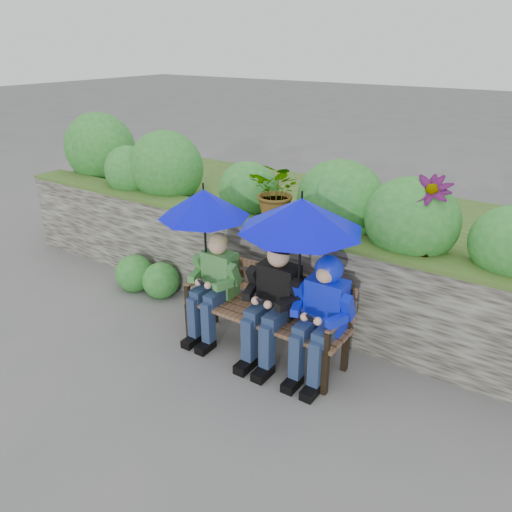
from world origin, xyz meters
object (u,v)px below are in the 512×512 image
Objects in this scene: boy_middle at (273,299)px; umbrella_left at (204,203)px; boy_left at (214,282)px; boy_right at (321,310)px; park_bench at (268,306)px; umbrella_right at (301,215)px.

boy_middle is 1.08m from umbrella_left.
umbrella_left is (-0.11, 0.03, 0.76)m from boy_left.
boy_left is 0.77m from umbrella_left.
boy_left is 0.97× the size of boy_right.
umbrella_left is at bearing 164.41° from boy_left.
umbrella_left reaches higher than boy_middle.
park_bench is 1.48× the size of boy_left.
umbrella_left is (-0.79, 0.04, 0.74)m from boy_middle.
boy_middle is 1.26× the size of umbrella_left.
boy_left is (-0.58, -0.07, 0.12)m from park_bench.
umbrella_right is (0.35, -0.06, 0.98)m from park_bench.
boy_right is 0.83m from umbrella_right.
umbrella_left is at bearing 177.27° from boy_middle.
umbrella_right is at bearing -10.42° from park_bench.
boy_right reaches higher than park_bench.
boy_right is at bearing 0.44° from boy_left.
boy_right is 1.45m from umbrella_left.
umbrella_left reaches higher than boy_left.
boy_middle is (0.68, -0.01, 0.03)m from boy_left.
boy_left is 1.04× the size of umbrella_right.
boy_left is at bearing -179.60° from umbrella_right.
boy_left reaches higher than park_bench.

